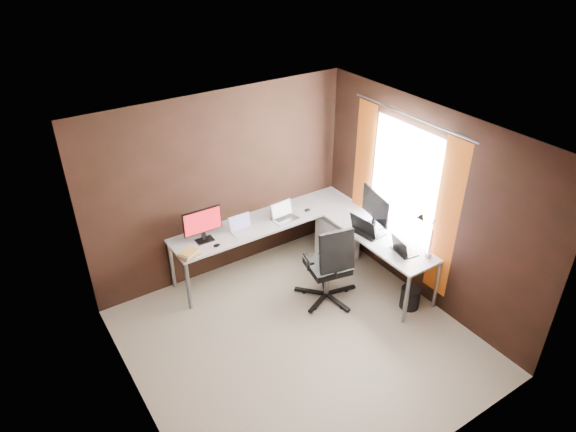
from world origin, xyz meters
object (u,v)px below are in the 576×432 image
at_px(laptop_silver, 284,215).
at_px(office_chair, 328,278).
at_px(wastebasket, 410,298).
at_px(desk_lamp, 425,231).
at_px(laptop_white, 242,228).
at_px(drawer_pedestal, 337,237).
at_px(book_stack, 189,254).
at_px(laptop_black_small, 403,249).
at_px(monitor_left, 202,223).
at_px(laptop_black_big, 366,230).
at_px(monitor_right, 376,207).

bearing_deg(laptop_silver, office_chair, -91.08).
bearing_deg(wastebasket, desk_lamp, 11.72).
bearing_deg(laptop_white, office_chair, -56.44).
height_order(laptop_silver, desk_lamp, desk_lamp).
distance_m(drawer_pedestal, book_stack, 2.21).
xyz_separation_m(laptop_silver, wastebasket, (0.81, -1.65, -0.64)).
bearing_deg(desk_lamp, laptop_black_small, 115.79).
xyz_separation_m(drawer_pedestal, monitor_left, (-1.86, 0.37, 0.68)).
bearing_deg(drawer_pedestal, laptop_silver, 160.62).
relative_size(laptop_white, wastebasket, 1.09).
xyz_separation_m(book_stack, desk_lamp, (2.32, -1.53, 0.33)).
xyz_separation_m(laptop_black_big, wastebasket, (0.13, -0.77, -0.65)).
distance_m(monitor_left, laptop_black_big, 2.07).
relative_size(drawer_pedestal, laptop_white, 1.97).
height_order(drawer_pedestal, monitor_left, monitor_left).
distance_m(book_stack, wastebasket, 2.78).
bearing_deg(monitor_left, laptop_white, -7.20).
distance_m(monitor_left, laptop_black_small, 2.47).
xyz_separation_m(monitor_left, laptop_black_small, (1.90, -1.56, -0.20)).
bearing_deg(drawer_pedestal, monitor_left, 168.77).
bearing_deg(office_chair, monitor_left, 149.36).
xyz_separation_m(laptop_black_small, wastebasket, (0.03, -0.20, -0.64)).
xyz_separation_m(monitor_right, office_chair, (-0.84, -0.15, -0.69)).
bearing_deg(office_chair, laptop_silver, 104.51).
height_order(drawer_pedestal, book_stack, book_stack).
xyz_separation_m(drawer_pedestal, laptop_black_big, (-0.06, -0.63, 0.49)).
xyz_separation_m(drawer_pedestal, laptop_white, (-1.35, 0.30, 0.48)).
relative_size(monitor_left, book_stack, 1.91).
bearing_deg(laptop_white, desk_lamp, -47.66).
bearing_deg(laptop_white, wastebasket, -49.76).
xyz_separation_m(laptop_black_big, book_stack, (-2.10, 0.78, -0.02)).
bearing_deg(wastebasket, drawer_pedestal, 92.87).
xyz_separation_m(monitor_left, laptop_silver, (1.12, -0.11, -0.20)).
distance_m(monitor_left, book_stack, 0.43).
bearing_deg(laptop_black_big, desk_lamp, -171.13).
bearing_deg(monitor_right, laptop_black_big, 122.14).
distance_m(desk_lamp, office_chair, 1.33).
distance_m(laptop_silver, office_chair, 1.07).
bearing_deg(wastebasket, laptop_white, 130.11).
xyz_separation_m(laptop_black_big, laptop_black_small, (0.10, -0.56, -0.01)).
xyz_separation_m(monitor_left, book_stack, (-0.30, -0.22, -0.21)).
height_order(laptop_black_small, desk_lamp, desk_lamp).
bearing_deg(office_chair, laptop_black_small, -21.53).
relative_size(drawer_pedestal, book_stack, 2.27).
height_order(monitor_right, laptop_black_small, monitor_right).
relative_size(monitor_left, desk_lamp, 0.87).
height_order(monitor_left, desk_lamp, desk_lamp).
relative_size(monitor_left, office_chair, 0.45).
bearing_deg(laptop_black_small, office_chair, 65.43).
bearing_deg(monitor_left, drawer_pedestal, -10.17).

